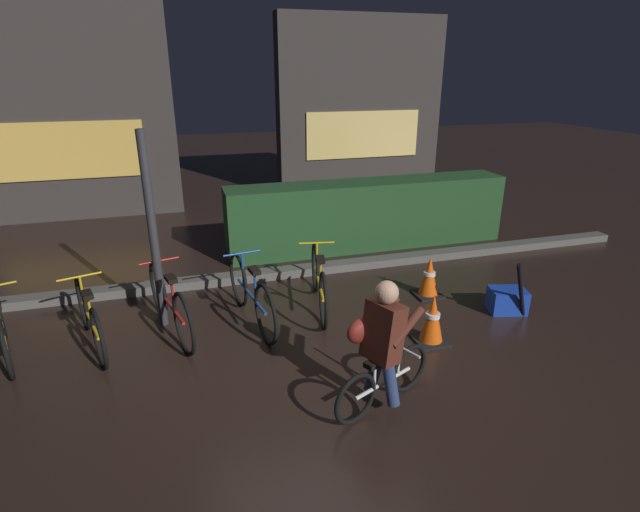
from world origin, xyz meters
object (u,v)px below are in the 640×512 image
parked_bike_left_mid (90,318)px  blue_crate (507,300)px  cyclist (381,345)px  parked_bike_center_right (251,295)px  parked_bike_right_mid (319,282)px  traffic_cone_near (432,319)px  parked_bike_center_left (170,304)px  street_post (153,233)px  parked_bike_leftmost (2,328)px  closed_umbrella (521,291)px  traffic_cone_far (429,277)px

parked_bike_left_mid → blue_crate: size_ratio=3.58×
cyclist → parked_bike_center_right: bearing=90.0°
parked_bike_right_mid → traffic_cone_near: bearing=-129.9°
traffic_cone_near → parked_bike_center_left: bearing=159.1°
parked_bike_left_mid → parked_bike_right_mid: 2.67m
parked_bike_center_left → blue_crate: size_ratio=3.88×
parked_bike_left_mid → street_post: bearing=-84.3°
parked_bike_leftmost → blue_crate: parked_bike_leftmost is taller
parked_bike_right_mid → blue_crate: size_ratio=3.87×
street_post → parked_bike_center_left: 0.83m
parked_bike_center_left → closed_umbrella: bearing=-117.7°
cyclist → closed_umbrella: bearing=0.1°
parked_bike_leftmost → parked_bike_right_mid: size_ratio=0.89×
street_post → parked_bike_center_right: size_ratio=1.32×
parked_bike_center_right → parked_bike_leftmost: bearing=81.3°
street_post → parked_bike_right_mid: size_ratio=1.35×
parked_bike_center_right → traffic_cone_far: size_ratio=3.08×
street_post → parked_bike_center_right: (1.03, -0.26, -0.78)m
parked_bike_left_mid → closed_umbrella: 4.96m
cyclist → traffic_cone_near: bearing=16.6°
parked_bike_right_mid → blue_crate: bearing=-98.3°
parked_bike_center_left → cyclist: size_ratio=1.37×
parked_bike_center_right → cyclist: 2.10m
parked_bike_leftmost → parked_bike_right_mid: 3.53m
parked_bike_leftmost → parked_bike_center_right: bearing=-108.4°
traffic_cone_far → closed_umbrella: (0.70, -0.95, 0.13)m
street_post → traffic_cone_near: 3.28m
parked_bike_leftmost → traffic_cone_near: (4.49, -1.04, -0.05)m
street_post → traffic_cone_far: size_ratio=4.07×
cyclist → parked_bike_center_left: bearing=108.7°
traffic_cone_near → blue_crate: traffic_cone_near is taller
parked_bike_leftmost → parked_bike_right_mid: parked_bike_right_mid is taller
parked_bike_center_left → cyclist: 2.64m
parked_bike_center_right → closed_umbrella: size_ratio=2.04×
traffic_cone_far → parked_bike_right_mid: bearing=176.9°
parked_bike_right_mid → traffic_cone_near: size_ratio=2.90×
parked_bike_right_mid → cyclist: bearing=-170.3°
parked_bike_leftmost → cyclist: (3.49, -1.90, 0.30)m
parked_bike_left_mid → blue_crate: bearing=-113.6°
blue_crate → cyclist: cyclist is taller
parked_bike_center_left → parked_bike_leftmost: bearing=75.9°
parked_bike_center_right → parked_bike_right_mid: size_ratio=1.02×
parked_bike_center_right → closed_umbrella: bearing=-114.8°
parked_bike_leftmost → parked_bike_center_left: parked_bike_center_left is taller
parked_bike_center_left → cyclist: (1.78, -1.93, 0.26)m
traffic_cone_near → closed_umbrella: (1.26, 0.15, 0.11)m
street_post → blue_crate: street_post is taller
parked_bike_center_left → closed_umbrella: 4.14m
traffic_cone_near → cyclist: cyclist is taller
parked_bike_center_left → parked_bike_right_mid: 1.82m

